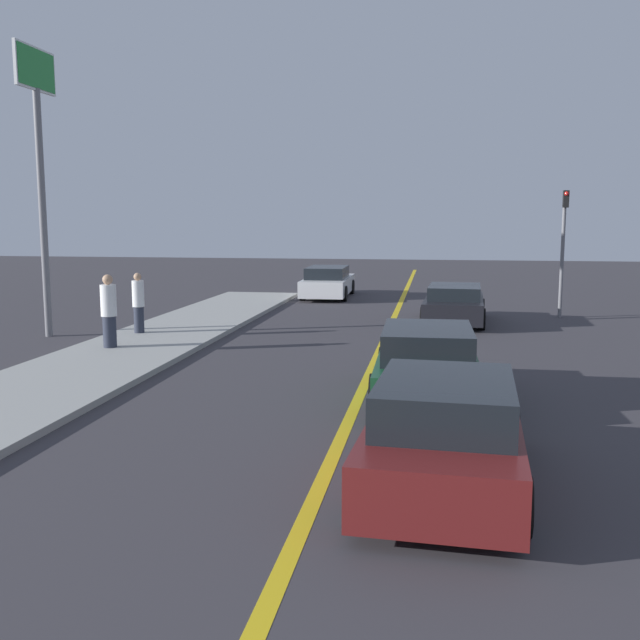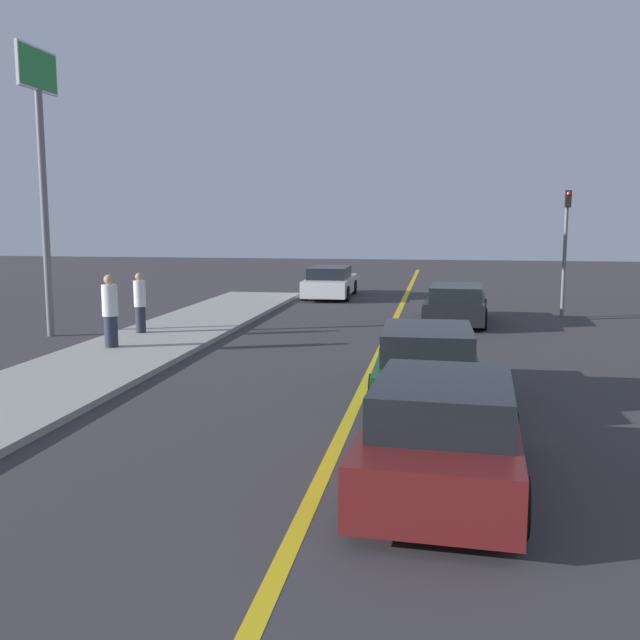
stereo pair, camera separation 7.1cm
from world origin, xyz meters
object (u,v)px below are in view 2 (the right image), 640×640
(car_ahead_center, at_px, (427,364))
(pedestrian_mid_group, at_px, (110,311))
(car_near_right_lane, at_px, (443,435))
(car_far_distant, at_px, (456,304))
(roadside_sign, at_px, (40,129))
(car_parked_left_lot, at_px, (330,282))
(pedestrian_far_standing, at_px, (140,303))
(traffic_light, at_px, (565,241))

(car_ahead_center, distance_m, pedestrian_mid_group, 8.46)
(car_near_right_lane, height_order, car_ahead_center, car_near_right_lane)
(car_ahead_center, xyz_separation_m, car_far_distant, (0.71, 9.90, -0.05))
(car_ahead_center, height_order, pedestrian_mid_group, pedestrian_mid_group)
(car_ahead_center, xyz_separation_m, roadside_sign, (-10.52, 5.44, 4.99))
(car_parked_left_lot, distance_m, pedestrian_far_standing, 11.59)
(car_near_right_lane, relative_size, traffic_light, 0.99)
(car_parked_left_lot, height_order, pedestrian_far_standing, pedestrian_far_standing)
(traffic_light, bearing_deg, car_far_distant, -153.38)
(car_far_distant, xyz_separation_m, traffic_light, (3.50, 1.75, 1.95))
(traffic_light, bearing_deg, car_near_right_lane, -103.90)
(pedestrian_mid_group, distance_m, roadside_sign, 5.76)
(pedestrian_mid_group, height_order, pedestrian_far_standing, pedestrian_mid_group)
(car_near_right_lane, xyz_separation_m, car_ahead_center, (-0.27, 4.28, -0.01))
(car_parked_left_lot, bearing_deg, pedestrian_mid_group, -105.36)
(car_ahead_center, distance_m, roadside_sign, 12.85)
(car_ahead_center, relative_size, car_parked_left_lot, 0.86)
(car_parked_left_lot, bearing_deg, roadside_sign, -119.84)
(roadside_sign, bearing_deg, pedestrian_mid_group, -36.00)
(car_ahead_center, bearing_deg, car_near_right_lane, -87.44)
(car_near_right_lane, relative_size, roadside_sign, 0.53)
(car_parked_left_lot, bearing_deg, car_ahead_center, -76.45)
(car_ahead_center, xyz_separation_m, car_parked_left_lot, (-4.34, 16.68, -0.02))
(pedestrian_mid_group, height_order, roadside_sign, roadside_sign)
(traffic_light, bearing_deg, pedestrian_far_standing, -153.82)
(car_near_right_lane, bearing_deg, pedestrian_far_standing, 132.87)
(car_near_right_lane, distance_m, pedestrian_far_standing, 12.91)
(car_far_distant, height_order, car_parked_left_lot, car_parked_left_lot)
(car_parked_left_lot, distance_m, traffic_light, 10.10)
(car_ahead_center, height_order, roadside_sign, roadside_sign)
(car_near_right_lane, distance_m, roadside_sign, 15.35)
(car_parked_left_lot, bearing_deg, car_far_distant, -54.35)
(car_ahead_center, bearing_deg, car_parked_left_lot, 103.58)
(car_parked_left_lot, xyz_separation_m, pedestrian_far_standing, (-3.61, -11.00, 0.34))
(car_near_right_lane, relative_size, car_ahead_center, 1.01)
(pedestrian_far_standing, relative_size, traffic_light, 0.40)
(car_near_right_lane, bearing_deg, car_far_distant, 91.53)
(car_far_distant, relative_size, pedestrian_mid_group, 2.44)
(car_near_right_lane, bearing_deg, car_ahead_center, 96.89)
(car_far_distant, xyz_separation_m, pedestrian_far_standing, (-8.66, -4.22, 0.37))
(car_parked_left_lot, distance_m, roadside_sign, 13.77)
(car_ahead_center, height_order, traffic_light, traffic_light)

